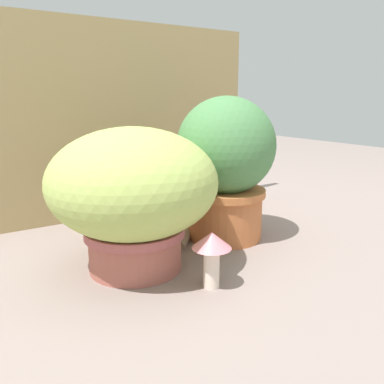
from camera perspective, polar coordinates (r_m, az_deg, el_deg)
ground_plane at (r=1.26m, az=-0.02°, el=-9.26°), size 6.00×6.00×0.00m
cardboard_backdrop at (r=1.68m, az=-10.55°, el=9.90°), size 1.22×0.03×0.78m
grass_planter at (r=1.12m, az=-8.39°, el=0.12°), size 0.47×0.47×0.41m
leafy_planter at (r=1.37m, az=4.84°, el=4.07°), size 0.33×0.33×0.49m
cat at (r=1.48m, az=2.01°, el=-0.79°), size 0.35×0.31×0.32m
mushroom_ornament_pink at (r=1.04m, az=2.82°, el=-8.07°), size 0.10×0.10×0.15m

